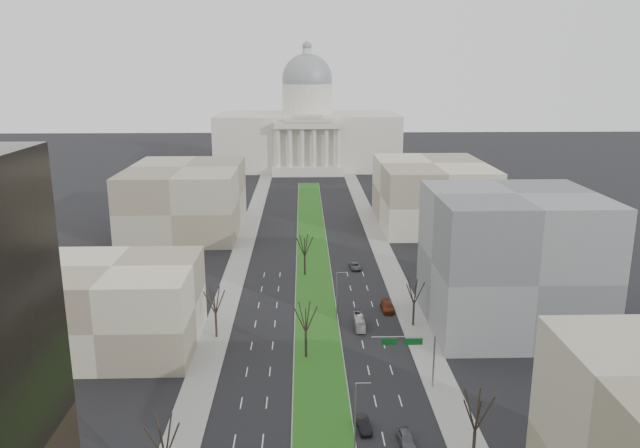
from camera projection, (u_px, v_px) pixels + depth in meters
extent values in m
plane|color=black|center=(314.00, 275.00, 137.83)|extent=(600.00, 600.00, 0.00)
cube|color=#999993|center=(314.00, 276.00, 136.84)|extent=(8.00, 222.00, 0.15)
cube|color=#204F15|center=(314.00, 276.00, 136.81)|extent=(7.70, 221.70, 0.06)
cube|color=gray|center=(220.00, 321.00, 113.12)|extent=(5.00, 330.00, 0.15)
cube|color=gray|center=(412.00, 319.00, 114.08)|extent=(5.00, 330.00, 0.15)
cube|color=beige|center=(307.00, 141.00, 280.10)|extent=(80.00, 40.00, 24.00)
cube|color=beige|center=(308.00, 171.00, 260.31)|extent=(30.00, 6.00, 4.00)
cube|color=beige|center=(308.00, 125.00, 255.60)|extent=(28.00, 5.00, 2.50)
cube|color=beige|center=(308.00, 120.00, 255.10)|extent=(20.00, 5.00, 1.80)
cube|color=beige|center=(308.00, 117.00, 254.71)|extent=(12.00, 5.00, 1.60)
cylinder|color=beige|center=(307.00, 100.00, 275.64)|extent=(22.00, 22.00, 14.00)
sphere|color=gray|center=(307.00, 79.00, 273.41)|extent=(22.00, 22.00, 22.00)
cylinder|color=beige|center=(307.00, 53.00, 270.68)|extent=(4.00, 4.00, 4.00)
sphere|color=gray|center=(307.00, 46.00, 269.94)|extent=(4.00, 4.00, 4.00)
cylinder|color=beige|center=(278.00, 147.00, 257.49)|extent=(2.00, 2.00, 16.00)
cylinder|color=beige|center=(290.00, 147.00, 257.62)|extent=(2.00, 2.00, 16.00)
cylinder|color=beige|center=(302.00, 147.00, 257.76)|extent=(2.00, 2.00, 16.00)
cylinder|color=beige|center=(314.00, 147.00, 257.90)|extent=(2.00, 2.00, 16.00)
cylinder|color=beige|center=(326.00, 147.00, 258.04)|extent=(2.00, 2.00, 16.00)
cylinder|color=beige|center=(338.00, 147.00, 258.18)|extent=(2.00, 2.00, 16.00)
cube|color=gray|center=(115.00, 307.00, 101.29)|extent=(26.00, 22.00, 14.00)
cube|color=slate|center=(511.00, 261.00, 108.67)|extent=(28.00, 26.00, 24.00)
cube|color=gray|center=(185.00, 199.00, 173.36)|extent=(30.00, 40.00, 18.00)
cube|color=gray|center=(432.00, 194.00, 180.13)|extent=(30.00, 40.00, 18.00)
cylinder|color=black|center=(216.00, 326.00, 105.84)|extent=(0.40, 0.40, 4.22)
cylinder|color=black|center=(474.00, 448.00, 71.90)|extent=(0.40, 0.40, 4.42)
cylinder|color=black|center=(413.00, 315.00, 110.69)|extent=(0.40, 0.40, 4.03)
cylinder|color=black|center=(306.00, 345.00, 98.50)|extent=(0.40, 0.40, 4.32)
cylinder|color=black|center=(305.00, 266.00, 137.23)|extent=(0.40, 0.40, 4.32)
cylinder|color=gray|center=(355.00, 418.00, 73.87)|extent=(0.20, 0.20, 9.00)
cylinder|color=gray|center=(363.00, 383.00, 72.75)|extent=(1.80, 0.12, 0.12)
cylinder|color=gray|center=(337.00, 297.00, 112.60)|extent=(0.20, 0.20, 9.00)
cylinder|color=gray|center=(342.00, 272.00, 111.49)|extent=(1.80, 0.12, 0.12)
cylinder|color=gray|center=(434.00, 362.00, 88.86)|extent=(0.24, 0.24, 8.00)
cylinder|color=gray|center=(403.00, 337.00, 87.75)|extent=(9.00, 0.18, 0.18)
cube|color=#0C591E|center=(414.00, 342.00, 88.06)|extent=(2.60, 0.08, 1.00)
cube|color=#0C591E|center=(389.00, 342.00, 87.97)|extent=(2.20, 0.08, 1.00)
imported|color=#4F5157|center=(406.00, 438.00, 76.38)|extent=(2.08, 4.57, 1.52)
imported|color=black|center=(363.00, 424.00, 79.37)|extent=(1.97, 4.41, 1.41)
imported|color=#62220D|center=(387.00, 307.00, 117.82)|extent=(2.29, 5.41, 1.56)
imported|color=#4C4F54|center=(355.00, 266.00, 141.90)|extent=(2.62, 5.07, 1.36)
imported|color=#BBBBBB|center=(359.00, 322.00, 110.33)|extent=(1.65, 6.91, 1.92)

